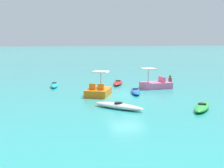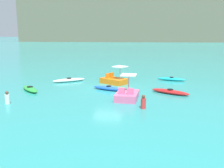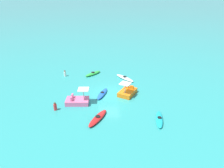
# 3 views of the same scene
# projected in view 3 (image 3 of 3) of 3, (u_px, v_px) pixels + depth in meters

# --- Properties ---
(ground_plane) EXTENTS (600.00, 600.00, 0.00)m
(ground_plane) POSITION_uv_depth(u_px,v_px,m) (109.00, 94.00, 23.86)
(ground_plane) COLOR teal
(kayak_green) EXTENTS (2.41, 2.50, 0.37)m
(kayak_green) POSITION_uv_depth(u_px,v_px,m) (93.00, 74.00, 29.24)
(kayak_green) COLOR green
(kayak_green) RESTS_ON ground_plane
(kayak_white) EXTENTS (3.06, 2.43, 0.37)m
(kayak_white) POSITION_uv_depth(u_px,v_px,m) (125.00, 78.00, 27.78)
(kayak_white) COLOR white
(kayak_white) RESTS_ON ground_plane
(kayak_blue) EXTENTS (2.91, 1.63, 0.37)m
(kayak_blue) POSITION_uv_depth(u_px,v_px,m) (102.00, 94.00, 23.58)
(kayak_blue) COLOR blue
(kayak_blue) RESTS_ON ground_plane
(kayak_red) EXTENTS (3.06, 2.17, 0.37)m
(kayak_red) POSITION_uv_depth(u_px,v_px,m) (98.00, 118.00, 19.10)
(kayak_red) COLOR red
(kayak_red) RESTS_ON ground_plane
(kayak_cyan) EXTENTS (2.82, 1.23, 0.37)m
(kayak_cyan) POSITION_uv_depth(u_px,v_px,m) (159.00, 119.00, 18.93)
(kayak_cyan) COLOR #19B7C6
(kayak_cyan) RESTS_ON ground_plane
(pedal_boat_pink) EXTENTS (1.66, 2.53, 1.68)m
(pedal_boat_pink) POSITION_uv_depth(u_px,v_px,m) (78.00, 100.00, 21.77)
(pedal_boat_pink) COLOR pink
(pedal_boat_pink) RESTS_ON ground_plane
(pedal_boat_orange) EXTENTS (2.83, 2.55, 1.68)m
(pedal_boat_orange) POSITION_uv_depth(u_px,v_px,m) (127.00, 92.00, 23.63)
(pedal_boat_orange) COLOR orange
(pedal_boat_orange) RESTS_ON ground_plane
(person_near_shore) EXTENTS (0.45, 0.45, 0.88)m
(person_near_shore) POSITION_uv_depth(u_px,v_px,m) (55.00, 107.00, 20.54)
(person_near_shore) COLOR red
(person_near_shore) RESTS_ON ground_plane
(person_by_kayaks) EXTENTS (0.44, 0.44, 0.88)m
(person_by_kayaks) POSITION_uv_depth(u_px,v_px,m) (65.00, 74.00, 28.62)
(person_by_kayaks) COLOR silver
(person_by_kayaks) RESTS_ON ground_plane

